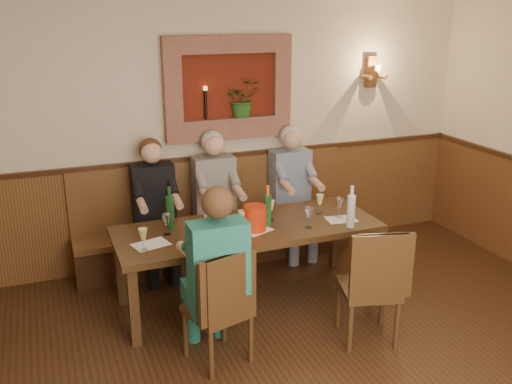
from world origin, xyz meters
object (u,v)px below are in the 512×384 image
(dining_table, at_px, (248,234))
(person_bench_right, at_px, (293,203))
(wine_bottle_green_b, at_px, (170,212))
(chair_near_right, at_px, (368,307))
(person_chair_front, at_px, (215,289))
(bench, at_px, (218,233))
(water_bottle, at_px, (351,210))
(person_bench_left, at_px, (157,221))
(person_bench_mid, at_px, (217,212))
(chair_near_left, at_px, (219,329))
(wine_bottle_green_a, at_px, (268,209))
(spittoon_bucket, at_px, (255,218))

(dining_table, relative_size, person_bench_right, 1.67)
(dining_table, xyz_separation_m, wine_bottle_green_b, (-0.67, 0.19, 0.24))
(chair_near_right, relative_size, wine_bottle_green_b, 2.56)
(person_chair_front, bearing_deg, bench, 72.19)
(person_chair_front, bearing_deg, water_bottle, 16.78)
(person_bench_left, distance_m, wine_bottle_green_b, 0.72)
(person_bench_left, height_order, wine_bottle_green_b, person_bench_left)
(bench, bearing_deg, person_bench_left, -171.04)
(chair_near_right, distance_m, person_bench_right, 1.85)
(bench, relative_size, person_bench_left, 2.11)
(bench, bearing_deg, person_chair_front, -107.81)
(person_bench_mid, distance_m, person_bench_right, 0.87)
(person_bench_left, relative_size, person_bench_mid, 0.98)
(chair_near_left, bearing_deg, bench, 56.60)
(chair_near_right, distance_m, person_bench_mid, 1.98)
(person_bench_mid, bearing_deg, wine_bottle_green_a, -76.84)
(bench, distance_m, spittoon_bucket, 1.19)
(spittoon_bucket, bearing_deg, bench, 91.33)
(person_bench_mid, distance_m, water_bottle, 1.52)
(wine_bottle_green_b, bearing_deg, person_bench_mid, 45.60)
(person_bench_mid, relative_size, wine_bottle_green_b, 3.67)
(person_chair_front, xyz_separation_m, wine_bottle_green_b, (-0.11, 0.97, 0.31))
(chair_near_right, bearing_deg, wine_bottle_green_b, 154.36)
(dining_table, xyz_separation_m, person_chair_front, (-0.55, -0.78, -0.07))
(water_bottle, bearing_deg, dining_table, 157.88)
(wine_bottle_green_a, bearing_deg, person_chair_front, -135.00)
(chair_near_left, distance_m, wine_bottle_green_a, 1.23)
(bench, distance_m, chair_near_right, 2.05)
(spittoon_bucket, distance_m, wine_bottle_green_a, 0.17)
(dining_table, bearing_deg, wine_bottle_green_b, 164.11)
(chair_near_left, relative_size, person_bench_left, 0.68)
(water_bottle, bearing_deg, person_bench_mid, 127.02)
(spittoon_bucket, xyz_separation_m, water_bottle, (0.84, -0.23, 0.04))
(chair_near_left, height_order, person_chair_front, person_chair_front)
(dining_table, bearing_deg, person_bench_left, 128.69)
(chair_near_left, xyz_separation_m, water_bottle, (1.41, 0.48, 0.63))
(dining_table, xyz_separation_m, chair_near_right, (0.69, -0.98, -0.38))
(dining_table, bearing_deg, chair_near_right, -54.88)
(dining_table, xyz_separation_m, person_bench_right, (0.84, 0.84, -0.08))
(chair_near_right, distance_m, person_chair_front, 1.30)
(chair_near_right, distance_m, wine_bottle_green_b, 1.90)
(wine_bottle_green_b, bearing_deg, chair_near_right, -40.81)
(chair_near_right, bearing_deg, water_bottle, 90.09)
(person_chair_front, bearing_deg, spittoon_bucket, 48.78)
(person_bench_right, distance_m, water_bottle, 1.23)
(person_bench_right, xyz_separation_m, person_chair_front, (-1.39, -1.61, 0.01))
(chair_near_right, distance_m, person_bench_left, 2.29)
(wine_bottle_green_b, bearing_deg, dining_table, -15.89)
(chair_near_right, relative_size, wine_bottle_green_a, 2.65)
(chair_near_left, distance_m, person_chair_front, 0.32)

